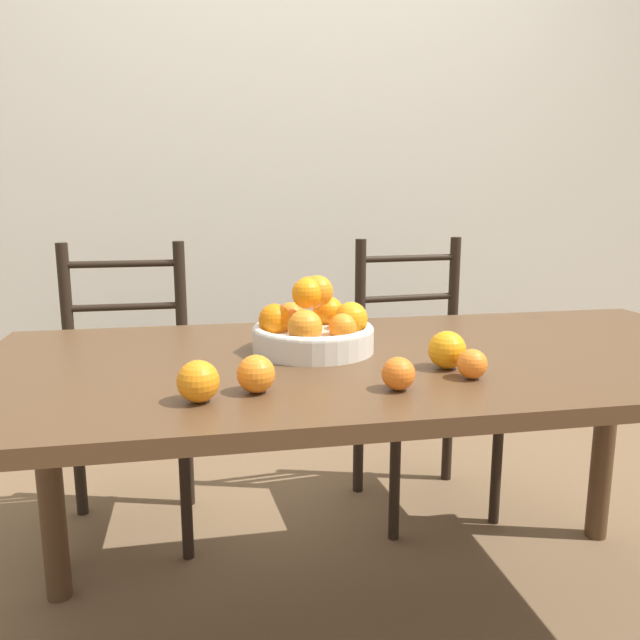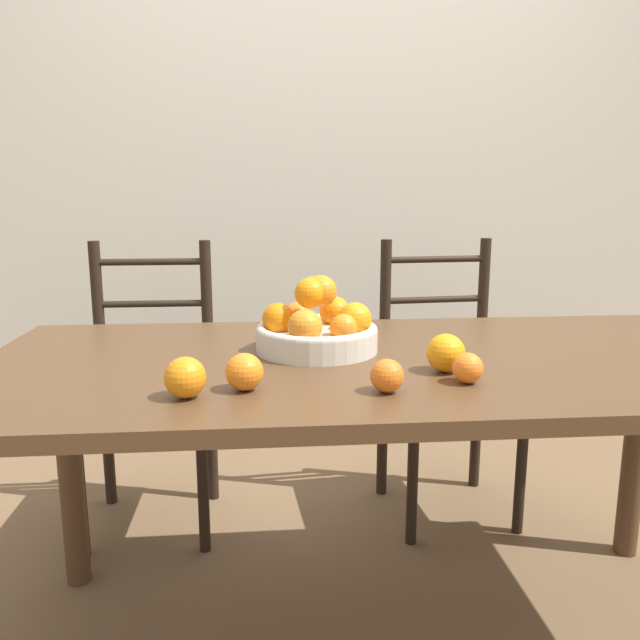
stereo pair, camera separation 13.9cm
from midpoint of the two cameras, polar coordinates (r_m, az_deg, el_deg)
ground_plane at (r=1.82m, az=3.18°, el=-27.27°), size 12.00×12.00×0.00m
wall_back at (r=2.84m, az=-3.84°, el=14.70°), size 8.00×0.06×2.60m
dining_table at (r=1.49m, az=3.47°, el=-6.70°), size 1.87×0.86×0.77m
fruit_bowl at (r=1.48m, az=-3.29°, el=-0.72°), size 0.29×0.29×0.18m
orange_loose_0 at (r=1.35m, az=8.68°, el=-2.75°), size 0.08×0.08×0.08m
orange_loose_1 at (r=1.19m, az=-9.24°, el=-4.93°), size 0.07×0.07×0.07m
orange_loose_2 at (r=1.16m, az=-14.50°, el=-5.50°), size 0.08×0.08×0.08m
orange_loose_3 at (r=1.29m, az=10.76°, el=-4.01°), size 0.06×0.06×0.06m
orange_loose_4 at (r=1.19m, az=3.87°, el=-4.97°), size 0.06×0.06×0.06m
chair_left at (r=2.21m, az=-19.11°, el=-6.96°), size 0.42×0.40×0.98m
chair_right at (r=2.30m, az=7.51°, el=-5.73°), size 0.45×0.44×0.98m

